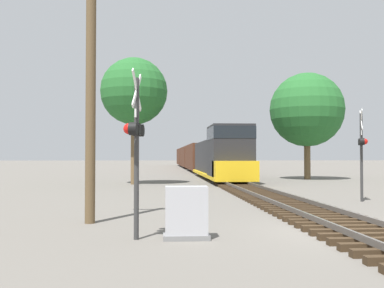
{
  "coord_description": "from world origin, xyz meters",
  "views": [
    {
      "loc": [
        -4.99,
        -11.21,
        1.97
      ],
      "look_at": [
        -3.63,
        7.88,
        2.49
      ],
      "focal_mm": 42.0,
      "sensor_mm": 36.0,
      "label": 1
    }
  ],
  "objects": [
    {
      "name": "ground_plane",
      "position": [
        0.0,
        0.0,
        0.0
      ],
      "size": [
        400.0,
        400.0,
        0.0
      ],
      "primitive_type": "plane",
      "color": "#666059"
    },
    {
      "name": "rail_track_bed",
      "position": [
        0.0,
        -0.0,
        0.14
      ],
      "size": [
        2.6,
        160.0,
        0.31
      ],
      "color": "#382819",
      "rests_on": "ground"
    },
    {
      "name": "freight_train",
      "position": [
        0.0,
        51.39,
        1.83
      ],
      "size": [
        2.92,
        69.58,
        4.17
      ],
      "color": "#232326",
      "rests_on": "ground"
    },
    {
      "name": "crossing_signal_near",
      "position": [
        -5.58,
        -0.49,
        2.43
      ],
      "size": [
        0.46,
        1.02,
        4.0
      ],
      "rotation": [
        0.0,
        0.0,
        -1.75
      ],
      "color": "#333333",
      "rests_on": "ground"
    },
    {
      "name": "crossing_signal_far",
      "position": [
        3.79,
        7.73,
        2.43
      ],
      "size": [
        0.59,
        1.0,
        4.0
      ],
      "rotation": [
        0.0,
        0.0,
        1.24
      ],
      "color": "#333333",
      "rests_on": "ground"
    },
    {
      "name": "relay_cabinet",
      "position": [
        -4.37,
        -0.55,
        0.62
      ],
      "size": [
        1.1,
        0.55,
        1.25
      ],
      "color": "slate",
      "rests_on": "ground"
    },
    {
      "name": "utility_pole",
      "position": [
        -7.04,
        2.18,
        4.09
      ],
      "size": [
        1.8,
        0.3,
        7.93
      ],
      "color": "brown",
      "rests_on": "ground"
    },
    {
      "name": "tree_far_right",
      "position": [
        -6.83,
        20.39,
        6.51
      ],
      "size": [
        4.7,
        4.7,
        8.89
      ],
      "color": "brown",
      "rests_on": "ground"
    },
    {
      "name": "tree_mid_background",
      "position": [
        7.5,
        26.13,
        5.92
      ],
      "size": [
        6.29,
        6.29,
        9.08
      ],
      "color": "brown",
      "rests_on": "ground"
    }
  ]
}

